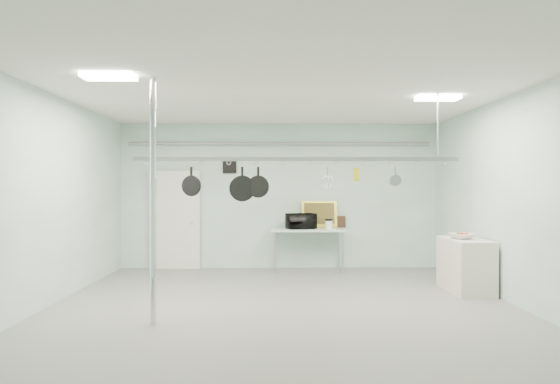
{
  "coord_description": "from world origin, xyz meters",
  "views": [
    {
      "loc": [
        -0.16,
        -7.06,
        1.77
      ],
      "look_at": [
        -0.03,
        1.0,
        1.71
      ],
      "focal_mm": 32.0,
      "sensor_mm": 36.0,
      "label": 1
    }
  ],
  "objects_px": {
    "pot_rack": "(296,157)",
    "fruit_bowl": "(462,236)",
    "chrome_pole": "(153,201)",
    "prep_table": "(307,232)",
    "skillet_right": "(258,182)",
    "microwave": "(301,221)",
    "coffee_canister": "(329,225)",
    "skillet_mid": "(242,184)",
    "side_cabinet": "(465,265)",
    "skillet_left": "(191,181)"
  },
  "relations": [
    {
      "from": "pot_rack",
      "to": "fruit_bowl",
      "type": "bearing_deg",
      "value": 20.66
    },
    {
      "from": "chrome_pole",
      "to": "prep_table",
      "type": "bearing_deg",
      "value": 61.29
    },
    {
      "from": "chrome_pole",
      "to": "skillet_right",
      "type": "relative_size",
      "value": 7.09
    },
    {
      "from": "microwave",
      "to": "fruit_bowl",
      "type": "bearing_deg",
      "value": 125.36
    },
    {
      "from": "pot_rack",
      "to": "coffee_canister",
      "type": "relative_size",
      "value": 27.11
    },
    {
      "from": "skillet_mid",
      "to": "skillet_right",
      "type": "distance_m",
      "value": 0.24
    },
    {
      "from": "chrome_pole",
      "to": "coffee_canister",
      "type": "bearing_deg",
      "value": 55.74
    },
    {
      "from": "prep_table",
      "to": "coffee_canister",
      "type": "distance_m",
      "value": 0.5
    },
    {
      "from": "skillet_mid",
      "to": "coffee_canister",
      "type": "bearing_deg",
      "value": 52.06
    },
    {
      "from": "side_cabinet",
      "to": "skillet_left",
      "type": "distance_m",
      "value": 4.85
    },
    {
      "from": "chrome_pole",
      "to": "fruit_bowl",
      "type": "bearing_deg",
      "value": 22.56
    },
    {
      "from": "pot_rack",
      "to": "skillet_right",
      "type": "xyz_separation_m",
      "value": [
        -0.57,
        0.0,
        -0.37
      ]
    },
    {
      "from": "chrome_pole",
      "to": "pot_rack",
      "type": "height_order",
      "value": "chrome_pole"
    },
    {
      "from": "chrome_pole",
      "to": "fruit_bowl",
      "type": "relative_size",
      "value": 7.96
    },
    {
      "from": "side_cabinet",
      "to": "microwave",
      "type": "distance_m",
      "value": 3.49
    },
    {
      "from": "pot_rack",
      "to": "fruit_bowl",
      "type": "xyz_separation_m",
      "value": [
        2.88,
        1.09,
        -1.28
      ]
    },
    {
      "from": "side_cabinet",
      "to": "skillet_right",
      "type": "distance_m",
      "value": 3.95
    },
    {
      "from": "chrome_pole",
      "to": "side_cabinet",
      "type": "bearing_deg",
      "value": 22.41
    },
    {
      "from": "fruit_bowl",
      "to": "skillet_right",
      "type": "bearing_deg",
      "value": -162.51
    },
    {
      "from": "chrome_pole",
      "to": "pot_rack",
      "type": "relative_size",
      "value": 0.67
    },
    {
      "from": "skillet_left",
      "to": "chrome_pole",
      "type": "bearing_deg",
      "value": -95.48
    },
    {
      "from": "prep_table",
      "to": "microwave",
      "type": "height_order",
      "value": "microwave"
    },
    {
      "from": "fruit_bowl",
      "to": "chrome_pole",
      "type": "bearing_deg",
      "value": -157.44
    },
    {
      "from": "side_cabinet",
      "to": "skillet_mid",
      "type": "xyz_separation_m",
      "value": [
        -3.75,
        -1.1,
        1.38
      ]
    },
    {
      "from": "coffee_canister",
      "to": "chrome_pole",
      "type": "bearing_deg",
      "value": -124.26
    },
    {
      "from": "prep_table",
      "to": "skillet_mid",
      "type": "distance_m",
      "value": 3.65
    },
    {
      "from": "side_cabinet",
      "to": "pot_rack",
      "type": "xyz_separation_m",
      "value": [
        -2.95,
        -1.1,
        1.78
      ]
    },
    {
      "from": "chrome_pole",
      "to": "prep_table",
      "type": "xyz_separation_m",
      "value": [
        2.3,
        4.2,
        -0.77
      ]
    },
    {
      "from": "coffee_canister",
      "to": "skillet_right",
      "type": "distance_m",
      "value": 3.53
    },
    {
      "from": "side_cabinet",
      "to": "skillet_mid",
      "type": "bearing_deg",
      "value": -163.66
    },
    {
      "from": "skillet_mid",
      "to": "prep_table",
      "type": "bearing_deg",
      "value": 59.79
    },
    {
      "from": "side_cabinet",
      "to": "coffee_canister",
      "type": "bearing_deg",
      "value": 136.2
    },
    {
      "from": "side_cabinet",
      "to": "coffee_canister",
      "type": "xyz_separation_m",
      "value": [
        -2.11,
        2.02,
        0.54
      ]
    },
    {
      "from": "prep_table",
      "to": "pot_rack",
      "type": "bearing_deg",
      "value": -96.91
    },
    {
      "from": "chrome_pole",
      "to": "coffee_canister",
      "type": "height_order",
      "value": "chrome_pole"
    },
    {
      "from": "chrome_pole",
      "to": "coffee_canister",
      "type": "xyz_separation_m",
      "value": [
        2.74,
        4.02,
        -0.61
      ]
    },
    {
      "from": "chrome_pole",
      "to": "skillet_mid",
      "type": "xyz_separation_m",
      "value": [
        1.1,
        0.9,
        0.23
      ]
    },
    {
      "from": "coffee_canister",
      "to": "skillet_mid",
      "type": "xyz_separation_m",
      "value": [
        -1.64,
        -3.12,
        0.84
      ]
    },
    {
      "from": "fruit_bowl",
      "to": "skillet_mid",
      "type": "distance_m",
      "value": 3.94
    },
    {
      "from": "prep_table",
      "to": "fruit_bowl",
      "type": "height_order",
      "value": "fruit_bowl"
    },
    {
      "from": "fruit_bowl",
      "to": "skillet_mid",
      "type": "height_order",
      "value": "skillet_mid"
    },
    {
      "from": "chrome_pole",
      "to": "fruit_bowl",
      "type": "height_order",
      "value": "chrome_pole"
    },
    {
      "from": "skillet_left",
      "to": "skillet_mid",
      "type": "relative_size",
      "value": 0.8
    },
    {
      "from": "skillet_right",
      "to": "pot_rack",
      "type": "bearing_deg",
      "value": 12.93
    },
    {
      "from": "prep_table",
      "to": "pot_rack",
      "type": "height_order",
      "value": "pot_rack"
    },
    {
      "from": "coffee_canister",
      "to": "skillet_mid",
      "type": "bearing_deg",
      "value": -117.75
    },
    {
      "from": "chrome_pole",
      "to": "prep_table",
      "type": "height_order",
      "value": "chrome_pole"
    },
    {
      "from": "pot_rack",
      "to": "microwave",
      "type": "relative_size",
      "value": 8.18
    },
    {
      "from": "prep_table",
      "to": "skillet_right",
      "type": "bearing_deg",
      "value": -106.33
    },
    {
      "from": "coffee_canister",
      "to": "skillet_left",
      "type": "relative_size",
      "value": 0.43
    }
  ]
}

